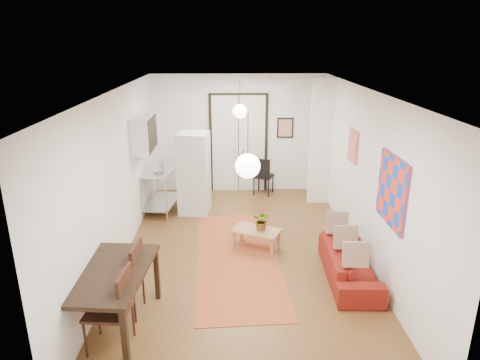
{
  "coord_description": "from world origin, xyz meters",
  "views": [
    {
      "loc": [
        -0.21,
        -6.87,
        3.69
      ],
      "look_at": [
        -0.03,
        0.49,
        1.25
      ],
      "focal_mm": 32.0,
      "sensor_mm": 36.0,
      "label": 1
    }
  ],
  "objects_px": {
    "kitchen_counter": "(161,183)",
    "fridge": "(194,173)",
    "sofa": "(349,264)",
    "black_side_chair": "(263,171)",
    "dining_chair_near": "(123,269)",
    "dining_chair_far": "(110,298)",
    "coffee_table": "(256,232)",
    "dining_table": "(111,278)"
  },
  "relations": [
    {
      "from": "kitchen_counter",
      "to": "fridge",
      "type": "distance_m",
      "value": 0.81
    },
    {
      "from": "sofa",
      "to": "black_side_chair",
      "type": "bearing_deg",
      "value": 17.2
    },
    {
      "from": "dining_chair_near",
      "to": "dining_chair_far",
      "type": "xyz_separation_m",
      "value": [
        0.0,
        -0.7,
        0.0
      ]
    },
    {
      "from": "dining_chair_far",
      "to": "coffee_table",
      "type": "bearing_deg",
      "value": 146.51
    },
    {
      "from": "kitchen_counter",
      "to": "dining_chair_near",
      "type": "relative_size",
      "value": 1.26
    },
    {
      "from": "coffee_table",
      "to": "kitchen_counter",
      "type": "relative_size",
      "value": 0.71
    },
    {
      "from": "dining_chair_near",
      "to": "fridge",
      "type": "bearing_deg",
      "value": 173.57
    },
    {
      "from": "dining_chair_near",
      "to": "black_side_chair",
      "type": "distance_m",
      "value": 5.34
    },
    {
      "from": "black_side_chair",
      "to": "dining_table",
      "type": "bearing_deg",
      "value": 87.98
    },
    {
      "from": "dining_chair_near",
      "to": "dining_chair_far",
      "type": "relative_size",
      "value": 1.0
    },
    {
      "from": "kitchen_counter",
      "to": "fridge",
      "type": "bearing_deg",
      "value": -3.34
    },
    {
      "from": "dining_chair_near",
      "to": "sofa",
      "type": "bearing_deg",
      "value": 106.82
    },
    {
      "from": "kitchen_counter",
      "to": "dining_chair_near",
      "type": "height_order",
      "value": "dining_chair_near"
    },
    {
      "from": "kitchen_counter",
      "to": "dining_chair_near",
      "type": "distance_m",
      "value": 3.72
    },
    {
      "from": "fridge",
      "to": "dining_chair_far",
      "type": "distance_m",
      "value": 4.34
    },
    {
      "from": "dining_chair_near",
      "to": "black_side_chair",
      "type": "xyz_separation_m",
      "value": [
        2.33,
        4.8,
        -0.07
      ]
    },
    {
      "from": "dining_table",
      "to": "dining_chair_far",
      "type": "height_order",
      "value": "dining_chair_far"
    },
    {
      "from": "kitchen_counter",
      "to": "fridge",
      "type": "relative_size",
      "value": 0.75
    },
    {
      "from": "sofa",
      "to": "kitchen_counter",
      "type": "xyz_separation_m",
      "value": [
        -3.44,
        3.01,
        0.38
      ]
    },
    {
      "from": "sofa",
      "to": "dining_table",
      "type": "height_order",
      "value": "dining_table"
    },
    {
      "from": "dining_table",
      "to": "kitchen_counter",
      "type": "bearing_deg",
      "value": 90.0
    },
    {
      "from": "fridge",
      "to": "dining_table",
      "type": "xyz_separation_m",
      "value": [
        -0.75,
        -4.03,
        -0.13
      ]
    },
    {
      "from": "black_side_chair",
      "to": "dining_chair_far",
      "type": "bearing_deg",
      "value": 89.19
    },
    {
      "from": "sofa",
      "to": "fridge",
      "type": "bearing_deg",
      "value": 45.67
    },
    {
      "from": "kitchen_counter",
      "to": "dining_table",
      "type": "xyz_separation_m",
      "value": [
        -0.0,
        -4.18,
        0.13
      ]
    },
    {
      "from": "kitchen_counter",
      "to": "dining_chair_far",
      "type": "relative_size",
      "value": 1.26
    },
    {
      "from": "coffee_table",
      "to": "black_side_chair",
      "type": "relative_size",
      "value": 1.01
    },
    {
      "from": "sofa",
      "to": "black_side_chair",
      "type": "xyz_separation_m",
      "value": [
        -1.08,
        4.08,
        0.29
      ]
    },
    {
      "from": "coffee_table",
      "to": "kitchen_counter",
      "type": "height_order",
      "value": "kitchen_counter"
    },
    {
      "from": "sofa",
      "to": "dining_chair_far",
      "type": "relative_size",
      "value": 1.68
    },
    {
      "from": "dining_chair_far",
      "to": "black_side_chair",
      "type": "relative_size",
      "value": 1.13
    },
    {
      "from": "fridge",
      "to": "dining_table",
      "type": "distance_m",
      "value": 4.1
    },
    {
      "from": "coffee_table",
      "to": "dining_chair_far",
      "type": "height_order",
      "value": "dining_chair_far"
    },
    {
      "from": "dining_chair_far",
      "to": "black_side_chair",
      "type": "height_order",
      "value": "dining_chair_far"
    },
    {
      "from": "coffee_table",
      "to": "fridge",
      "type": "relative_size",
      "value": 0.53
    },
    {
      "from": "dining_chair_far",
      "to": "dining_chair_near",
      "type": "bearing_deg",
      "value": -175.02
    },
    {
      "from": "kitchen_counter",
      "to": "dining_chair_near",
      "type": "bearing_deg",
      "value": -81.54
    },
    {
      "from": "fridge",
      "to": "dining_chair_near",
      "type": "bearing_deg",
      "value": -93.41
    },
    {
      "from": "sofa",
      "to": "black_side_chair",
      "type": "relative_size",
      "value": 1.9
    },
    {
      "from": "dining_table",
      "to": "dining_chair_far",
      "type": "relative_size",
      "value": 1.53
    },
    {
      "from": "kitchen_counter",
      "to": "dining_chair_far",
      "type": "height_order",
      "value": "dining_chair_far"
    },
    {
      "from": "dining_table",
      "to": "dining_chair_far",
      "type": "bearing_deg",
      "value": -82.83
    }
  ]
}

